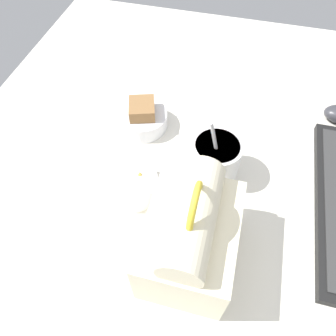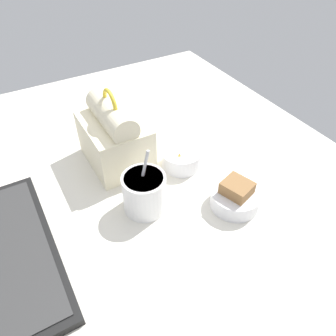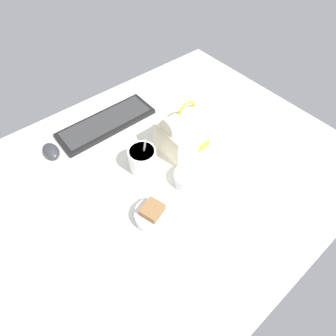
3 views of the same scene
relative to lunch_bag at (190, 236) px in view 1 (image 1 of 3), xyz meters
The scene contains 5 objects.
desk_surface 17.73cm from the lunch_bag, 163.30° to the right, with size 140.00×110.00×2.00cm.
lunch_bag is the anchor object (origin of this frame).
soup_cup 19.71cm from the lunch_bag, behind, with size 10.10×10.10×16.03cm.
bento_bowl_sandwich 34.72cm from the lunch_bag, 148.91° to the right, with size 11.71×11.71×7.10cm.
bento_bowl_snacks 18.64cm from the lunch_bag, 126.87° to the right, with size 10.74×10.74×5.74cm.
Camera 1 is at (37.56, 6.50, 60.43)cm, focal length 35.00 mm.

